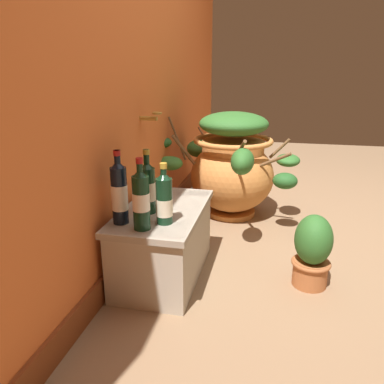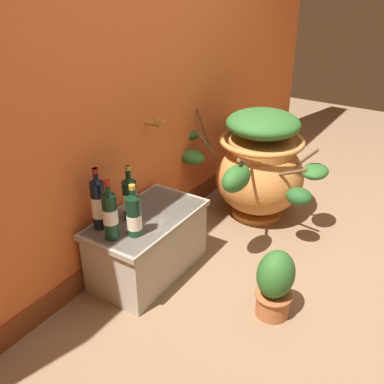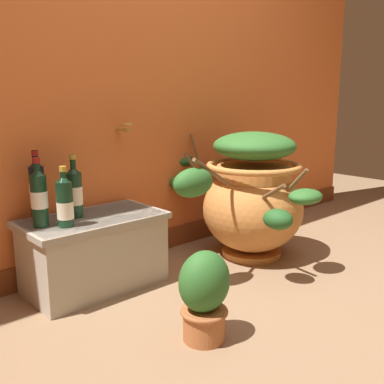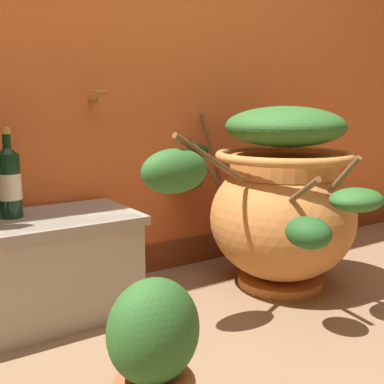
{
  "view_description": "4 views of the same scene",
  "coord_description": "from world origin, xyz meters",
  "px_view_note": "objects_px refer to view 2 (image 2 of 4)",
  "views": [
    {
      "loc": [
        -2.13,
        0.35,
        1.05
      ],
      "look_at": [
        0.09,
        0.85,
        0.3
      ],
      "focal_mm": 35.58,
      "sensor_mm": 36.0,
      "label": 1
    },
    {
      "loc": [
        -2.08,
        -0.47,
        1.63
      ],
      "look_at": [
        0.02,
        0.87,
        0.33
      ],
      "focal_mm": 42.48,
      "sensor_mm": 36.0,
      "label": 2
    },
    {
      "loc": [
        -1.51,
        -1.05,
        0.97
      ],
      "look_at": [
        0.12,
        0.74,
        0.44
      ],
      "focal_mm": 42.13,
      "sensor_mm": 36.0,
      "label": 3
    },
    {
      "loc": [
        -0.83,
        -0.74,
        0.76
      ],
      "look_at": [
        0.11,
        0.7,
        0.44
      ],
      "focal_mm": 43.95,
      "sensor_mm": 36.0,
      "label": 4
    }
  ],
  "objects_px": {
    "wine_bottle_middle": "(134,214)",
    "wine_bottle_back": "(98,202)",
    "wine_bottle_left": "(110,213)",
    "potted_shrub": "(275,283)",
    "wine_bottle_right": "(130,197)",
    "terracotta_urn": "(259,165)"
  },
  "relations": [
    {
      "from": "terracotta_urn",
      "to": "wine_bottle_middle",
      "type": "bearing_deg",
      "value": 171.46
    },
    {
      "from": "potted_shrub",
      "to": "wine_bottle_right",
      "type": "bearing_deg",
      "value": 98.71
    },
    {
      "from": "wine_bottle_middle",
      "to": "wine_bottle_back",
      "type": "bearing_deg",
      "value": 102.03
    },
    {
      "from": "wine_bottle_middle",
      "to": "wine_bottle_back",
      "type": "height_order",
      "value": "wine_bottle_back"
    },
    {
      "from": "wine_bottle_middle",
      "to": "potted_shrub",
      "type": "xyz_separation_m",
      "value": [
        0.23,
        -0.68,
        -0.29
      ]
    },
    {
      "from": "wine_bottle_middle",
      "to": "wine_bottle_left",
      "type": "bearing_deg",
      "value": 137.95
    },
    {
      "from": "wine_bottle_middle",
      "to": "potted_shrub",
      "type": "height_order",
      "value": "wine_bottle_middle"
    },
    {
      "from": "wine_bottle_right",
      "to": "potted_shrub",
      "type": "relative_size",
      "value": 0.84
    },
    {
      "from": "wine_bottle_back",
      "to": "terracotta_urn",
      "type": "bearing_deg",
      "value": -17.42
    },
    {
      "from": "wine_bottle_left",
      "to": "wine_bottle_back",
      "type": "xyz_separation_m",
      "value": [
        0.04,
        0.12,
        0.01
      ]
    },
    {
      "from": "wine_bottle_left",
      "to": "potted_shrub",
      "type": "bearing_deg",
      "value": -67.25
    },
    {
      "from": "terracotta_urn",
      "to": "wine_bottle_right",
      "type": "relative_size",
      "value": 3.73
    },
    {
      "from": "wine_bottle_middle",
      "to": "wine_bottle_right",
      "type": "xyz_separation_m",
      "value": [
        0.11,
        0.12,
        0.01
      ]
    },
    {
      "from": "terracotta_urn",
      "to": "potted_shrub",
      "type": "xyz_separation_m",
      "value": [
        -0.88,
        -0.51,
        -0.18
      ]
    },
    {
      "from": "terracotta_urn",
      "to": "wine_bottle_middle",
      "type": "distance_m",
      "value": 1.13
    },
    {
      "from": "wine_bottle_back",
      "to": "wine_bottle_left",
      "type": "bearing_deg",
      "value": -110.54
    },
    {
      "from": "terracotta_urn",
      "to": "wine_bottle_back",
      "type": "relative_size",
      "value": 3.47
    },
    {
      "from": "wine_bottle_right",
      "to": "potted_shrub",
      "type": "height_order",
      "value": "wine_bottle_right"
    },
    {
      "from": "wine_bottle_middle",
      "to": "wine_bottle_back",
      "type": "xyz_separation_m",
      "value": [
        -0.04,
        0.2,
        0.03
      ]
    },
    {
      "from": "wine_bottle_right",
      "to": "terracotta_urn",
      "type": "bearing_deg",
      "value": -15.77
    },
    {
      "from": "wine_bottle_left",
      "to": "potted_shrub",
      "type": "xyz_separation_m",
      "value": [
        0.32,
        -0.76,
        -0.32
      ]
    },
    {
      "from": "wine_bottle_middle",
      "to": "terracotta_urn",
      "type": "bearing_deg",
      "value": -8.54
    }
  ]
}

